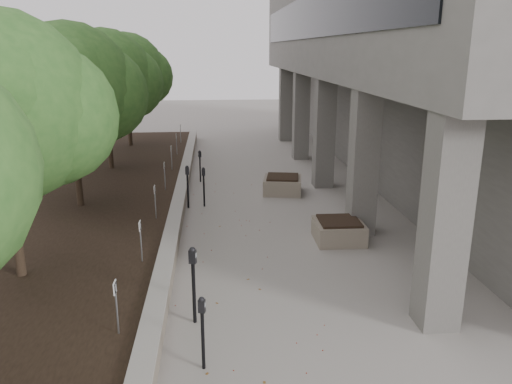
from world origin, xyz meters
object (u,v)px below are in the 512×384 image
planter_front (339,230)px  planter_back (283,184)px  crabapple_tree_2 (5,149)px  parking_meter_2 (203,333)px  parking_meter_3 (204,187)px  crabapple_tree_3 (72,116)px  parking_meter_5 (200,166)px  parking_meter_1 (194,285)px  crabapple_tree_4 (106,100)px  parking_meter_4 (188,187)px  crabapple_tree_5 (127,90)px

planter_front → planter_back: 4.90m
crabapple_tree_2 → parking_meter_2: crabapple_tree_2 is taller
crabapple_tree_2 → planter_front: crabapple_tree_2 is taller
parking_meter_3 → crabapple_tree_2: bearing=-125.5°
crabapple_tree_3 → parking_meter_3: size_ratio=4.10×
crabapple_tree_3 → parking_meter_5: size_ratio=4.34×
parking_meter_5 → parking_meter_1: bearing=-109.9°
crabapple_tree_2 → parking_meter_3: bearing=57.0°
crabapple_tree_4 → parking_meter_4: 5.93m
crabapple_tree_4 → parking_meter_5: bearing=-15.6°
parking_meter_4 → planter_back: 3.67m
parking_meter_4 → parking_meter_5: 3.35m
parking_meter_4 → planter_back: bearing=20.0°
crabapple_tree_5 → planter_back: 10.58m
parking_meter_4 → planter_front: parking_meter_4 is taller
crabapple_tree_5 → planter_front: (7.44, -12.62, -2.82)m
crabapple_tree_3 → crabapple_tree_5: same height
crabapple_tree_2 → parking_meter_5: (3.58, 9.00, -2.49)m
crabapple_tree_2 → parking_meter_4: (3.25, 5.67, -2.41)m
planter_front → parking_meter_4: bearing=141.8°
parking_meter_3 → planter_back: parking_meter_3 is taller
crabapple_tree_3 → planter_front: (7.44, -2.62, -2.82)m
crabapple_tree_2 → parking_meter_2: size_ratio=4.23×
parking_meter_2 → parking_meter_1: bearing=113.0°
crabapple_tree_2 → planter_back: bearing=47.6°
crabapple_tree_2 → parking_meter_3: crabapple_tree_2 is taller
parking_meter_1 → parking_meter_4: bearing=111.8°
crabapple_tree_4 → parking_meter_3: 6.16m
planter_back → parking_meter_5: bearing=148.9°
planter_front → parking_meter_3: bearing=137.0°
parking_meter_2 → parking_meter_3: parking_meter_3 is taller
crabapple_tree_2 → crabapple_tree_4: 10.00m
parking_meter_3 → crabapple_tree_4: bearing=129.4°
crabapple_tree_2 → parking_meter_1: (3.69, -1.56, -2.35)m
parking_meter_2 → planter_back: size_ratio=0.97×
crabapple_tree_3 → parking_meter_2: crabapple_tree_3 is taller
planter_front → planter_back: (-0.87, 4.82, 0.01)m
crabapple_tree_2 → crabapple_tree_3: same height
crabapple_tree_5 → parking_meter_5: crabapple_tree_5 is taller
planter_back → crabapple_tree_5: bearing=130.1°
crabapple_tree_2 → crabapple_tree_3: bearing=90.0°
parking_meter_5 → planter_front: (3.86, -6.63, -0.33)m
parking_meter_3 → parking_meter_1: bearing=-93.1°
planter_front → parking_meter_5: bearing=120.2°
crabapple_tree_5 → parking_meter_4: (3.25, -9.33, -2.41)m
parking_meter_5 → planter_front: parking_meter_5 is taller
parking_meter_3 → parking_meter_4: parking_meter_4 is taller
crabapple_tree_4 → parking_meter_1: bearing=-72.3°
parking_meter_2 → planter_front: parking_meter_2 is taller
crabapple_tree_5 → parking_meter_4: bearing=-70.8°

